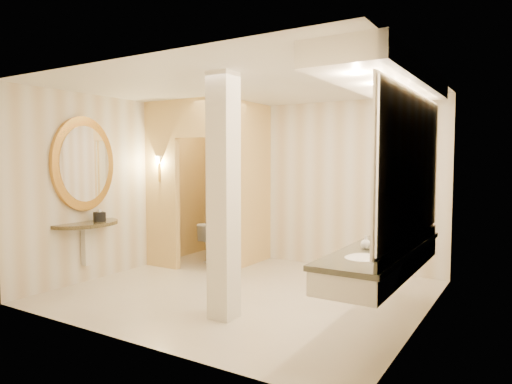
# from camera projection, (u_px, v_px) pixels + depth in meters

# --- Properties ---
(floor) EXTENTS (4.50, 4.50, 0.00)m
(floor) POSITION_uv_depth(u_px,v_px,m) (245.00, 292.00, 6.08)
(floor) COLOR beige
(floor) RESTS_ON ground
(ceiling) EXTENTS (4.50, 4.50, 0.00)m
(ceiling) POSITION_uv_depth(u_px,v_px,m) (244.00, 87.00, 5.89)
(ceiling) COLOR silver
(ceiling) RESTS_ON wall_back
(wall_back) EXTENTS (4.50, 0.02, 2.70)m
(wall_back) POSITION_uv_depth(u_px,v_px,m) (309.00, 184.00, 7.68)
(wall_back) COLOR beige
(wall_back) RESTS_ON floor
(wall_front) EXTENTS (4.50, 0.02, 2.70)m
(wall_front) POSITION_uv_depth(u_px,v_px,m) (129.00, 203.00, 4.29)
(wall_front) COLOR beige
(wall_front) RESTS_ON floor
(wall_left) EXTENTS (0.02, 4.00, 2.70)m
(wall_left) POSITION_uv_depth(u_px,v_px,m) (125.00, 186.00, 7.16)
(wall_left) COLOR beige
(wall_left) RESTS_ON floor
(wall_right) EXTENTS (0.02, 4.00, 2.70)m
(wall_right) POSITION_uv_depth(u_px,v_px,m) (423.00, 198.00, 4.81)
(wall_right) COLOR beige
(wall_right) RESTS_ON floor
(toilet_closet) EXTENTS (1.50, 1.55, 2.70)m
(toilet_closet) POSITION_uv_depth(u_px,v_px,m) (218.00, 183.00, 7.39)
(toilet_closet) COLOR #F3DC7F
(toilet_closet) RESTS_ON floor
(wall_sconce) EXTENTS (0.14, 0.14, 0.42)m
(wall_sconce) POSITION_uv_depth(u_px,v_px,m) (159.00, 161.00, 7.33)
(wall_sconce) COLOR gold
(wall_sconce) RESTS_ON toilet_closet
(vanity) EXTENTS (0.75, 2.58, 2.09)m
(vanity) POSITION_uv_depth(u_px,v_px,m) (387.00, 172.00, 4.59)
(vanity) COLOR silver
(vanity) RESTS_ON floor
(console_shelf) EXTENTS (1.03, 1.03, 1.96)m
(console_shelf) POSITION_uv_depth(u_px,v_px,m) (84.00, 189.00, 6.47)
(console_shelf) COLOR black
(console_shelf) RESTS_ON floor
(pillar) EXTENTS (0.27, 0.27, 2.70)m
(pillar) POSITION_uv_depth(u_px,v_px,m) (224.00, 197.00, 4.99)
(pillar) COLOR silver
(pillar) RESTS_ON floor
(tissue_box) EXTENTS (0.17, 0.17, 0.14)m
(tissue_box) POSITION_uv_depth(u_px,v_px,m) (100.00, 217.00, 6.53)
(tissue_box) COLOR black
(tissue_box) RESTS_ON console_shelf
(toilet) EXTENTS (0.46, 0.71, 0.67)m
(toilet) POSITION_uv_depth(u_px,v_px,m) (216.00, 241.00, 8.01)
(toilet) COLOR white
(toilet) RESTS_ON floor
(soap_bottle_a) EXTENTS (0.06, 0.06, 0.13)m
(soap_bottle_a) POSITION_uv_depth(u_px,v_px,m) (383.00, 237.00, 4.82)
(soap_bottle_a) COLOR beige
(soap_bottle_a) RESTS_ON vanity
(soap_bottle_b) EXTENTS (0.12, 0.12, 0.13)m
(soap_bottle_b) POSITION_uv_depth(u_px,v_px,m) (366.00, 242.00, 4.51)
(soap_bottle_b) COLOR silver
(soap_bottle_b) RESTS_ON vanity
(soap_bottle_c) EXTENTS (0.10, 0.10, 0.21)m
(soap_bottle_c) POSITION_uv_depth(u_px,v_px,m) (379.00, 239.00, 4.47)
(soap_bottle_c) COLOR #C6B28C
(soap_bottle_c) RESTS_ON vanity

